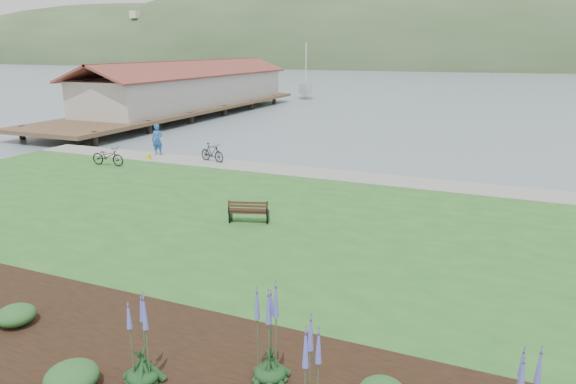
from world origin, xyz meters
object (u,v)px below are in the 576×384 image
person (157,137)px  sailboat (306,99)px  bicycle_a (108,156)px  park_bench (249,211)px

person → sailboat: 41.16m
bicycle_a → sailboat: size_ratio=0.08×
person → bicycle_a: (-0.80, -3.35, -0.57)m
sailboat → park_bench: bearing=-93.9°
park_bench → bicycle_a: 12.69m
bicycle_a → person: bearing=-17.8°
park_bench → sailboat: size_ratio=0.07×
bicycle_a → sailboat: 44.35m
sailboat → bicycle_a: bearing=-105.7°
person → sailboat: size_ratio=0.09×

